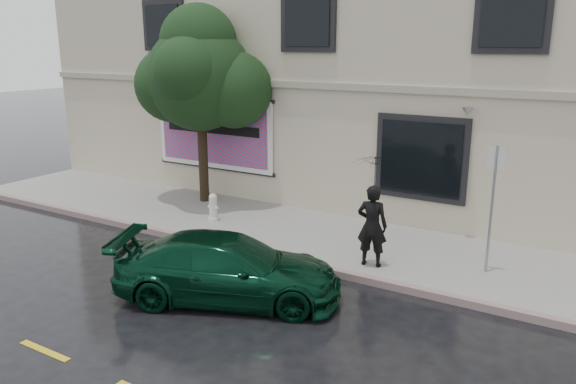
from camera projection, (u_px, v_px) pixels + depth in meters
The scene contains 12 objects.
ground at pixel (191, 275), 11.72m from camera, with size 90.00×90.00×0.00m, color black.
sidewalk at pixel (274, 229), 14.40m from camera, with size 20.00×3.50×0.15m, color gray.
curb at pixel (233, 249), 12.95m from camera, with size 20.00×0.18×0.16m, color gray.
road_marking at pixel (45, 351), 8.82m from camera, with size 19.00×0.12×0.01m, color gold.
building at pixel (368, 80), 18.27m from camera, with size 20.00×8.12×7.00m.
billboard at pixel (213, 133), 16.86m from camera, with size 4.30×0.16×2.20m.
car at pixel (228, 268), 10.48m from camera, with size 1.87×4.22×1.23m, color black.
pedestrian at pixel (372, 226), 11.63m from camera, with size 0.63×0.42×1.74m, color black.
umbrella at pixel (374, 169), 11.32m from camera, with size 0.92×0.92×0.68m, color black.
street_tree at pixel (200, 78), 15.75m from camera, with size 2.98×2.98×5.08m.
fire_hydrant at pixel (213, 207), 14.75m from camera, with size 0.30×0.28×0.73m.
sign_pole at pixel (493, 198), 11.11m from camera, with size 0.32×0.06×2.62m.
Camera 1 is at (7.34, -8.28, 4.70)m, focal length 35.00 mm.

